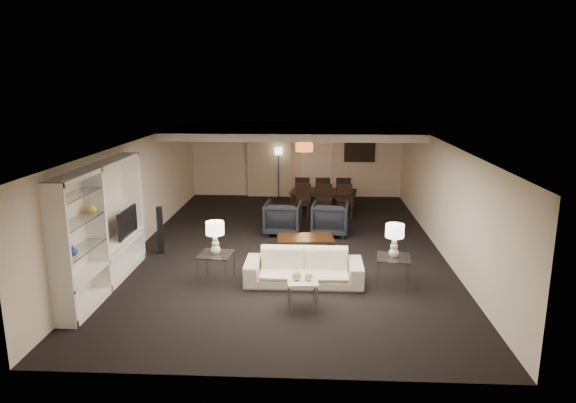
% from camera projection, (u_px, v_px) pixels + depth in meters
% --- Properties ---
extents(floor, '(11.00, 11.00, 0.00)m').
position_uv_depth(floor, '(288.00, 247.00, 12.13)').
color(floor, black).
rests_on(floor, ground).
extents(ceiling, '(7.00, 11.00, 0.02)m').
position_uv_depth(ceiling, '(288.00, 141.00, 11.55)').
color(ceiling, silver).
rests_on(ceiling, ground).
extents(wall_back, '(7.00, 0.02, 2.50)m').
position_uv_depth(wall_back, '(296.00, 160.00, 17.19)').
color(wall_back, beige).
rests_on(wall_back, ground).
extents(wall_front, '(7.00, 0.02, 2.50)m').
position_uv_depth(wall_front, '(266.00, 289.00, 6.50)').
color(wall_front, beige).
rests_on(wall_front, ground).
extents(wall_left, '(0.02, 11.00, 2.50)m').
position_uv_depth(wall_left, '(139.00, 194.00, 12.02)').
color(wall_left, beige).
rests_on(wall_left, ground).
extents(wall_right, '(0.02, 11.00, 2.50)m').
position_uv_depth(wall_right, '(441.00, 197.00, 11.67)').
color(wall_right, beige).
rests_on(wall_right, ground).
extents(ceiling_soffit, '(7.00, 4.00, 0.20)m').
position_uv_depth(ceiling_soffit, '(294.00, 131.00, 14.98)').
color(ceiling_soffit, silver).
rests_on(ceiling_soffit, ceiling).
extents(curtains, '(1.50, 0.12, 2.40)m').
position_uv_depth(curtains, '(269.00, 161.00, 17.17)').
color(curtains, beige).
rests_on(curtains, wall_back).
extents(door, '(0.90, 0.05, 2.10)m').
position_uv_depth(door, '(317.00, 166.00, 17.17)').
color(door, silver).
rests_on(door, wall_back).
extents(painting, '(0.95, 0.04, 0.65)m').
position_uv_depth(painting, '(360.00, 151.00, 16.98)').
color(painting, '#142D38').
rests_on(painting, wall_back).
extents(media_unit, '(0.38, 3.40, 2.35)m').
position_uv_depth(media_unit, '(103.00, 228.00, 9.50)').
color(media_unit, white).
rests_on(media_unit, wall_left).
extents(pendant_light, '(0.52, 0.52, 0.24)m').
position_uv_depth(pendant_light, '(304.00, 147.00, 15.08)').
color(pendant_light, '#D8591E').
rests_on(pendant_light, ceiling_soffit).
extents(sofa, '(2.25, 0.88, 0.66)m').
position_uv_depth(sofa, '(304.00, 267.00, 9.86)').
color(sofa, beige).
rests_on(sofa, floor).
extents(coffee_table, '(1.30, 0.84, 0.44)m').
position_uv_depth(coffee_table, '(305.00, 247.00, 11.44)').
color(coffee_table, black).
rests_on(coffee_table, floor).
extents(armchair_left, '(0.97, 0.99, 0.84)m').
position_uv_depth(armchair_left, '(283.00, 218.00, 13.07)').
color(armchair_left, black).
rests_on(armchair_left, floor).
extents(armchair_right, '(0.99, 1.02, 0.84)m').
position_uv_depth(armchair_right, '(330.00, 218.00, 13.01)').
color(armchair_right, black).
rests_on(armchair_right, floor).
extents(side_table_left, '(0.69, 0.69, 0.58)m').
position_uv_depth(side_table_left, '(216.00, 268.00, 9.95)').
color(side_table_left, white).
rests_on(side_table_left, floor).
extents(side_table_right, '(0.68, 0.68, 0.58)m').
position_uv_depth(side_table_right, '(393.00, 271.00, 9.78)').
color(side_table_right, white).
rests_on(side_table_right, floor).
extents(table_lamp_left, '(0.37, 0.37, 0.64)m').
position_uv_depth(table_lamp_left, '(215.00, 238.00, 9.81)').
color(table_lamp_left, white).
rests_on(table_lamp_left, side_table_left).
extents(table_lamp_right, '(0.35, 0.35, 0.64)m').
position_uv_depth(table_lamp_right, '(394.00, 241.00, 9.64)').
color(table_lamp_right, beige).
rests_on(table_lamp_right, side_table_right).
extents(marble_table, '(0.56, 0.56, 0.51)m').
position_uv_depth(marble_table, '(302.00, 294.00, 8.80)').
color(marble_table, white).
rests_on(marble_table, floor).
extents(gold_gourd_a, '(0.16, 0.16, 0.16)m').
position_uv_depth(gold_gourd_a, '(297.00, 275.00, 8.73)').
color(gold_gourd_a, '#E8C47A').
rests_on(gold_gourd_a, marble_table).
extents(gold_gourd_b, '(0.14, 0.14, 0.14)m').
position_uv_depth(gold_gourd_b, '(308.00, 276.00, 8.72)').
color(gold_gourd_b, '#DFCE76').
rests_on(gold_gourd_b, marble_table).
extents(television, '(0.97, 0.13, 0.56)m').
position_uv_depth(television, '(123.00, 222.00, 10.41)').
color(television, black).
rests_on(television, media_unit).
extents(vase_blue, '(0.16, 0.16, 0.17)m').
position_uv_depth(vase_blue, '(73.00, 250.00, 8.33)').
color(vase_blue, '#283AAD').
rests_on(vase_blue, media_unit).
extents(vase_amber, '(0.18, 0.18, 0.19)m').
position_uv_depth(vase_amber, '(91.00, 208.00, 9.00)').
color(vase_amber, gold).
rests_on(vase_amber, media_unit).
extents(floor_speaker, '(0.13, 0.13, 1.09)m').
position_uv_depth(floor_speaker, '(160.00, 230.00, 11.56)').
color(floor_speaker, black).
rests_on(floor_speaker, floor).
extents(dining_table, '(2.03, 1.29, 0.67)m').
position_uv_depth(dining_table, '(323.00, 203.00, 15.07)').
color(dining_table, black).
rests_on(dining_table, floor).
extents(chair_nl, '(0.52, 0.52, 1.00)m').
position_uv_depth(chair_nl, '(302.00, 202.00, 14.43)').
color(chair_nl, black).
rests_on(chair_nl, floor).
extents(chair_nm, '(0.52, 0.52, 1.00)m').
position_uv_depth(chair_nm, '(323.00, 202.00, 14.40)').
color(chair_nm, black).
rests_on(chair_nm, floor).
extents(chair_nr, '(0.48, 0.48, 1.00)m').
position_uv_depth(chair_nr, '(345.00, 203.00, 14.37)').
color(chair_nr, black).
rests_on(chair_nr, floor).
extents(chair_fl, '(0.51, 0.51, 1.00)m').
position_uv_depth(chair_fl, '(303.00, 192.00, 15.69)').
color(chair_fl, black).
rests_on(chair_fl, floor).
extents(chair_fm, '(0.48, 0.48, 1.00)m').
position_uv_depth(chair_fm, '(323.00, 192.00, 15.66)').
color(chair_fm, black).
rests_on(chair_fm, floor).
extents(chair_fr, '(0.49, 0.49, 1.00)m').
position_uv_depth(chair_fr, '(342.00, 193.00, 15.63)').
color(chair_fr, black).
rests_on(chair_fr, floor).
extents(floor_lamp, '(0.26, 0.26, 1.68)m').
position_uv_depth(floor_lamp, '(279.00, 173.00, 17.02)').
color(floor_lamp, black).
rests_on(floor_lamp, floor).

